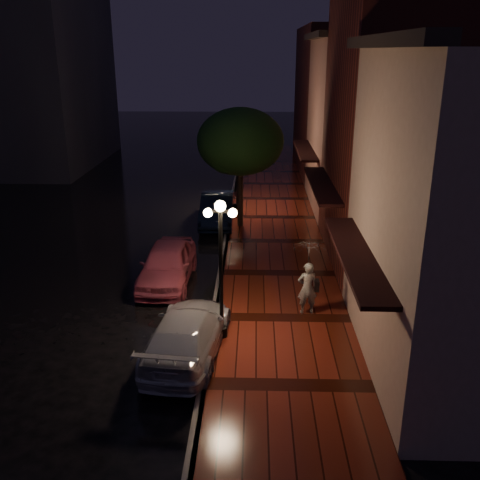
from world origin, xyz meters
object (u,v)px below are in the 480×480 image
(streetlamp_far, at_px, (237,165))
(streetlamp_near, at_px, (221,262))
(woman_with_umbrella, at_px, (308,267))
(pink_car, at_px, (167,264))
(street_tree, at_px, (240,144))
(silver_car, at_px, (187,333))
(parking_meter, at_px, (221,274))
(navy_car, at_px, (217,209))

(streetlamp_far, bearing_deg, streetlamp_near, -90.00)
(streetlamp_far, relative_size, woman_with_umbrella, 1.72)
(streetlamp_near, distance_m, pink_car, 5.19)
(street_tree, xyz_separation_m, silver_car, (-1.21, -11.86, -3.54))
(street_tree, relative_size, parking_meter, 4.92)
(street_tree, distance_m, pink_car, 8.00)
(woman_with_umbrella, bearing_deg, silver_car, 27.08)
(streetlamp_near, xyz_separation_m, navy_car, (-0.95, 11.75, -1.83))
(parking_meter, bearing_deg, navy_car, 91.26)
(street_tree, height_order, silver_car, street_tree)
(pink_car, distance_m, silver_car, 5.32)
(street_tree, bearing_deg, navy_car, 147.72)
(streetlamp_far, bearing_deg, navy_car, -112.94)
(silver_car, bearing_deg, streetlamp_far, -87.35)
(pink_car, bearing_deg, streetlamp_far, 78.07)
(pink_car, bearing_deg, woman_with_umbrella, -25.80)
(navy_car, bearing_deg, street_tree, -33.18)
(street_tree, bearing_deg, parking_meter, -93.34)
(streetlamp_near, distance_m, street_tree, 11.12)
(streetlamp_near, distance_m, silver_car, 2.29)
(street_tree, bearing_deg, streetlamp_far, 94.91)
(streetlamp_far, xyz_separation_m, navy_car, (-0.95, -2.25, -1.83))
(pink_car, relative_size, silver_car, 0.94)
(silver_car, distance_m, parking_meter, 4.07)
(street_tree, relative_size, navy_car, 1.24)
(pink_car, relative_size, parking_meter, 3.89)
(streetlamp_far, xyz_separation_m, silver_car, (-0.95, -14.87, -1.89))
(streetlamp_far, relative_size, pink_car, 0.94)
(streetlamp_near, height_order, silver_car, streetlamp_near)
(navy_car, height_order, woman_with_umbrella, woman_with_umbrella)
(pink_car, bearing_deg, navy_car, 81.09)
(streetlamp_far, height_order, parking_meter, streetlamp_far)
(woman_with_umbrella, bearing_deg, streetlamp_far, -84.74)
(navy_car, distance_m, parking_meter, 8.67)
(pink_car, bearing_deg, silver_car, -73.43)
(woman_with_umbrella, relative_size, parking_meter, 2.13)
(pink_car, height_order, woman_with_umbrella, woman_with_umbrella)
(streetlamp_near, height_order, streetlamp_far, same)
(streetlamp_far, distance_m, woman_with_umbrella, 12.68)
(navy_car, bearing_deg, streetlamp_near, -86.28)
(streetlamp_near, bearing_deg, navy_car, 94.62)
(streetlamp_near, height_order, parking_meter, streetlamp_near)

